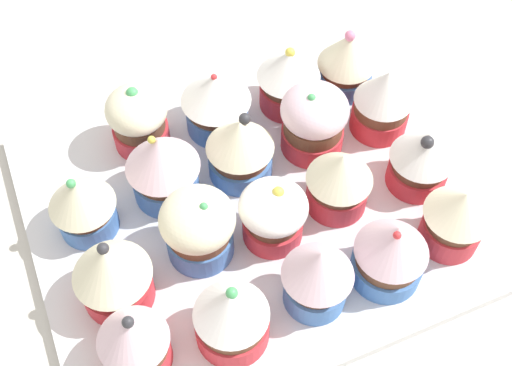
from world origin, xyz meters
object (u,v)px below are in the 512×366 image
object	(u,v)px
cupcake_0	(347,60)
cupcake_10	(339,180)
cupcake_2	(214,102)
cupcake_17	(231,316)
cupcake_16	(317,275)
cupcake_5	(314,120)
cupcake_3	(138,118)
cupcake_13	(112,273)
cupcake_9	(422,158)
cupcake_12	(198,227)
baking_tray	(256,205)
cupcake_4	(383,101)
cupcake_1	(288,78)
cupcake_15	(391,251)
cupcake_6	(245,146)
cupcake_8	(82,203)
cupcake_11	(277,213)
cupcake_18	(133,339)
cupcake_14	(457,217)
cupcake_7	(163,166)

from	to	relation	value
cupcake_0	cupcake_10	distance (cm)	14.91
cupcake_2	cupcake_17	size ratio (longest dim) A/B	0.97
cupcake_16	cupcake_17	xyz separation A→B (cm)	(7.56, 0.39, -0.47)
cupcake_0	cupcake_5	bearing A→B (deg)	41.87
cupcake_0	cupcake_10	size ratio (longest dim) A/B	1.07
cupcake_0	cupcake_3	world-z (taller)	cupcake_0
cupcake_13	cupcake_5	bearing A→B (deg)	-159.12
cupcake_0	cupcake_9	world-z (taller)	cupcake_0
cupcake_10	cupcake_12	distance (cm)	13.24
baking_tray	cupcake_0	xyz separation A→B (cm)	(-14.22, -9.95, 4.35)
cupcake_4	cupcake_12	bearing A→B (deg)	16.83
cupcake_1	cupcake_15	bearing A→B (deg)	88.98
cupcake_6	cupcake_10	bearing A→B (deg)	132.94
cupcake_5	cupcake_4	bearing A→B (deg)	176.78
cupcake_8	cupcake_12	size ratio (longest dim) A/B	0.99
cupcake_5	cupcake_17	bearing A→B (deg)	46.69
cupcake_2	cupcake_6	world-z (taller)	cupcake_6
cupcake_1	cupcake_3	distance (cm)	15.34
cupcake_11	cupcake_15	xyz separation A→B (cm)	(-7.02, 7.35, 0.54)
cupcake_1	cupcake_17	world-z (taller)	same
cupcake_0	cupcake_18	distance (cm)	35.06
cupcake_12	cupcake_18	bearing A→B (deg)	43.46
cupcake_4	cupcake_0	bearing A→B (deg)	-84.37
cupcake_17	cupcake_9	bearing A→B (deg)	-160.65
cupcake_3	cupcake_12	distance (cm)	13.81
baking_tray	cupcake_3	distance (cm)	13.96
cupcake_0	cupcake_8	bearing A→B (deg)	12.63
cupcake_14	cupcake_18	world-z (taller)	cupcake_18
baking_tray	cupcake_10	size ratio (longest dim) A/B	5.79
cupcake_3	cupcake_5	distance (cm)	16.71
cupcake_12	cupcake_18	distance (cm)	10.93
cupcake_11	cupcake_17	world-z (taller)	cupcake_17
cupcake_2	cupcake_18	world-z (taller)	cupcake_18
cupcake_4	cupcake_5	size ratio (longest dim) A/B	1.00
cupcake_11	cupcake_15	world-z (taller)	cupcake_15
cupcake_1	baking_tray	bearing A→B (deg)	52.41
cupcake_3	cupcake_11	size ratio (longest dim) A/B	1.12
cupcake_7	cupcake_16	distance (cm)	17.07
cupcake_16	cupcake_10	bearing A→B (deg)	-127.27
cupcake_6	cupcake_18	world-z (taller)	cupcake_18
cupcake_9	cupcake_8	bearing A→B (deg)	-13.41
cupcake_3	cupcake_8	xyz separation A→B (cm)	(7.33, 7.54, 0.23)
cupcake_11	cupcake_18	distance (cm)	16.13
cupcake_2	cupcake_10	size ratio (longest dim) A/B	1.02
cupcake_14	cupcake_7	bearing A→B (deg)	-34.22
cupcake_1	cupcake_15	size ratio (longest dim) A/B	0.96
cupcake_0	cupcake_16	size ratio (longest dim) A/B	0.99
baking_tray	cupcake_11	distance (cm)	5.41
cupcake_11	cupcake_13	world-z (taller)	cupcake_13
cupcake_12	cupcake_2	bearing A→B (deg)	-116.04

